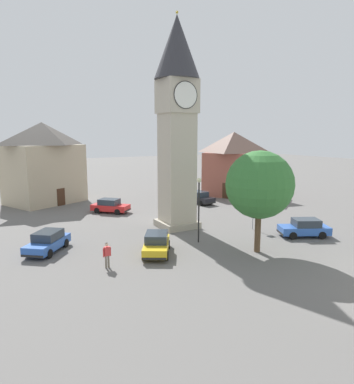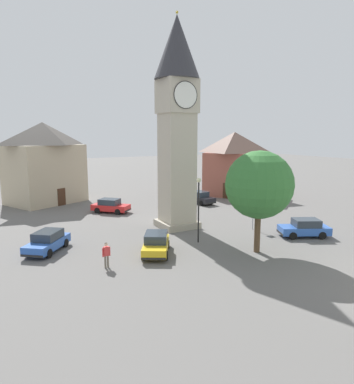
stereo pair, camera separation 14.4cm
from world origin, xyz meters
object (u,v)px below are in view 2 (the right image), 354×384
Objects in this scene: building_terrace_right at (44,162)px; car_blue_kerb at (110,206)px; tree at (259,185)px; car_red_corner at (156,244)px; building_shop_left at (234,163)px; clock_tower at (177,106)px; lamp_post at (199,200)px; pedestrian at (106,253)px; car_silver_kerb at (47,241)px; car_white_side at (200,197)px; car_black_far at (305,228)px; road_sign at (253,209)px.

car_blue_kerb is at bearing -60.68° from building_terrace_right.
building_terrace_right reaches higher than tree.
building_shop_left reaches higher than car_red_corner.
lamp_post is (-0.78, -4.99, -7.58)m from clock_tower.
clock_tower is 4.29× the size of car_red_corner.
pedestrian is 30.70m from building_shop_left.
building_shop_left is (27.24, 13.11, 3.79)m from car_silver_kerb.
car_silver_kerb is at bearing 162.66° from lamp_post.
car_white_side is 19.94m from building_terrace_right.
car_silver_kerb is at bearing 151.13° from tree.
building_shop_left reaches higher than lamp_post.
car_blue_kerb is 2.44× the size of pedestrian.
car_white_side is at bearing 70.75° from tree.
car_white_side is 0.97× the size of car_black_far.
lamp_post reaches higher than car_white_side.
clock_tower reaches higher than car_black_far.
car_blue_kerb is 0.96× the size of car_silver_kerb.
building_terrace_right is at bearing 99.27° from car_red_corner.
tree reaches higher than car_red_corner.
clock_tower is at bearing -143.25° from building_shop_left.
clock_tower reaches higher than car_blue_kerb.
car_silver_kerb is 17.62m from road_sign.
clock_tower is 21.23m from building_terrace_right.
building_shop_left is 25.29m from building_terrace_right.
car_blue_kerb is 0.55× the size of tree.
tree is 6.98m from road_sign.
car_blue_kerb is 0.93× the size of car_black_far.
car_silver_kerb is 2.54× the size of pedestrian.
car_red_corner is 4.08m from pedestrian.
pedestrian reaches higher than car_blue_kerb.
building_terrace_right reaches higher than car_silver_kerb.
clock_tower is 11.03m from tree.
car_silver_kerb is 0.82× the size of lamp_post.
lamp_post is at bearing -122.74° from car_white_side.
lamp_post reaches higher than car_red_corner.
building_shop_left is (24.38, 18.33, 3.54)m from pedestrian.
pedestrian is (-16.83, -15.32, 0.25)m from car_white_side.
building_terrace_right is at bearing 111.29° from tree.
car_white_side is at bearing 48.27° from car_red_corner.
clock_tower is 15.71m from car_silver_kerb.
building_shop_left reaches higher than tree.
car_red_corner is 0.99× the size of car_black_far.
road_sign is (6.41, 0.90, -1.58)m from lamp_post.
car_red_corner is 0.41× the size of building_terrace_right.
tree is at bearing -170.38° from car_black_far.
building_terrace_right is (2.88, 19.91, 4.36)m from car_silver_kerb.
tree reaches higher than car_blue_kerb.
car_blue_kerb is at bearing 178.37° from car_white_side.
building_shop_left is (7.55, 3.01, 3.79)m from car_white_side.
car_red_corner is 24.92m from building_terrace_right.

